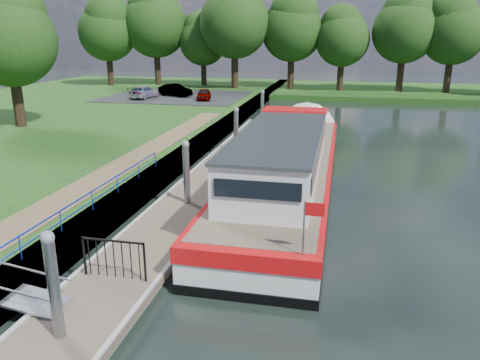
% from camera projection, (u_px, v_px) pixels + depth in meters
% --- Properties ---
extents(ground, '(160.00, 160.00, 0.00)m').
position_uv_depth(ground, '(74.00, 338.00, 11.06)').
color(ground, black).
rests_on(ground, ground).
extents(bank_edge, '(1.10, 90.00, 0.78)m').
position_uv_depth(bank_edge, '(181.00, 159.00, 25.46)').
color(bank_edge, '#473D2D').
rests_on(bank_edge, ground).
extents(far_bank, '(60.00, 18.00, 0.60)m').
position_uv_depth(far_bank, '(394.00, 91.00, 57.09)').
color(far_bank, '#1A4012').
rests_on(far_bank, ground).
extents(footpath, '(1.60, 40.00, 0.05)m').
position_uv_depth(footpath, '(81.00, 189.00, 19.18)').
color(footpath, brown).
rests_on(footpath, riverbank).
extents(carpark, '(14.00, 12.00, 0.06)m').
position_uv_depth(carpark, '(176.00, 96.00, 48.52)').
color(carpark, black).
rests_on(carpark, riverbank).
extents(blue_fence, '(0.04, 18.04, 0.72)m').
position_uv_depth(blue_fence, '(41.00, 228.00, 14.03)').
color(blue_fence, '#0C2DBF').
rests_on(blue_fence, riverbank).
extents(pontoon, '(2.50, 30.00, 0.56)m').
position_uv_depth(pontoon, '(216.00, 176.00, 23.14)').
color(pontoon, brown).
rests_on(pontoon, ground).
extents(mooring_piles, '(0.30, 27.30, 3.55)m').
position_uv_depth(mooring_piles, '(216.00, 155.00, 22.82)').
color(mooring_piles, gray).
rests_on(mooring_piles, ground).
extents(gangway, '(2.58, 1.00, 0.92)m').
position_uv_depth(gangway, '(16.00, 295.00, 11.72)').
color(gangway, '#A5A8AD').
rests_on(gangway, ground).
extents(gate_panel, '(1.85, 0.05, 1.15)m').
position_uv_depth(gate_panel, '(114.00, 253.00, 12.77)').
color(gate_panel, black).
rests_on(gate_panel, ground).
extents(barge, '(4.36, 21.15, 4.78)m').
position_uv_depth(barge, '(289.00, 164.00, 21.91)').
color(barge, black).
rests_on(barge, ground).
extents(horizon_trees, '(54.38, 10.03, 12.87)m').
position_uv_depth(horizon_trees, '(281.00, 26.00, 54.48)').
color(horizon_trees, '#332316').
rests_on(horizon_trees, ground).
extents(bank_tree_a, '(6.12, 6.12, 9.72)m').
position_uv_depth(bank_tree_a, '(9.00, 33.00, 30.97)').
color(bank_tree_a, '#332316').
rests_on(bank_tree_a, riverbank).
extents(car_a, '(1.89, 3.32, 1.07)m').
position_uv_depth(car_a, '(204.00, 94.00, 45.49)').
color(car_a, '#999999').
rests_on(car_a, carpark).
extents(car_b, '(3.96, 2.69, 1.24)m').
position_uv_depth(car_b, '(175.00, 90.00, 48.19)').
color(car_b, '#999999').
rests_on(car_b, carpark).
extents(car_c, '(2.17, 4.25, 1.18)m').
position_uv_depth(car_c, '(144.00, 92.00, 46.83)').
color(car_c, '#999999').
rests_on(car_c, carpark).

